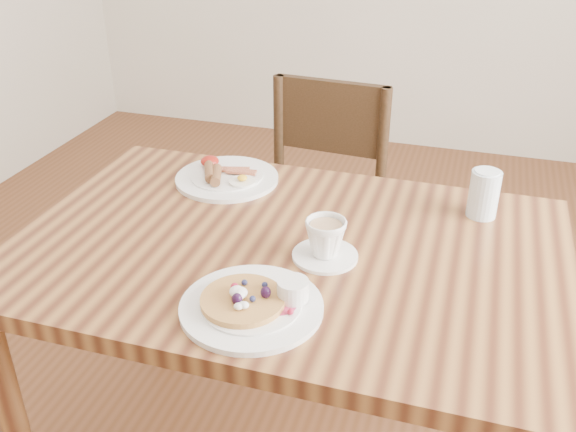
% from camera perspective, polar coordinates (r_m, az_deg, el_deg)
% --- Properties ---
extents(dining_table, '(1.20, 0.80, 0.75)m').
position_cam_1_polar(dining_table, '(1.46, 0.00, -5.81)').
color(dining_table, brown).
rests_on(dining_table, ground).
extents(chair_far, '(0.45, 0.45, 0.88)m').
position_cam_1_polar(chair_far, '(2.11, 2.48, 0.79)').
color(chair_far, '#372214').
rests_on(chair_far, ground).
extents(pancake_plate, '(0.27, 0.27, 0.06)m').
position_cam_1_polar(pancake_plate, '(1.21, -3.07, -7.74)').
color(pancake_plate, white).
rests_on(pancake_plate, dining_table).
extents(breakfast_plate, '(0.27, 0.27, 0.04)m').
position_cam_1_polar(breakfast_plate, '(1.69, -5.59, 3.51)').
color(breakfast_plate, white).
rests_on(breakfast_plate, dining_table).
extents(teacup_saucer, '(0.14, 0.14, 0.09)m').
position_cam_1_polar(teacup_saucer, '(1.34, 3.35, -2.23)').
color(teacup_saucer, white).
rests_on(teacup_saucer, dining_table).
extents(water_glass, '(0.07, 0.07, 0.11)m').
position_cam_1_polar(water_glass, '(1.56, 17.02, 1.88)').
color(water_glass, silver).
rests_on(water_glass, dining_table).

